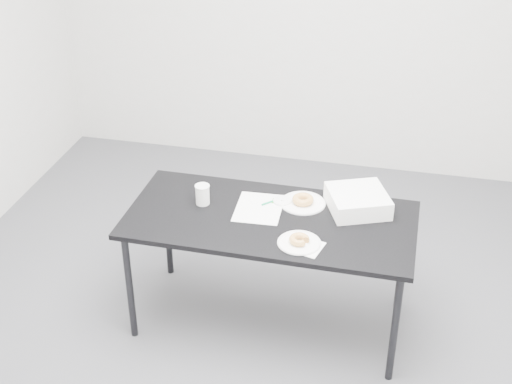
% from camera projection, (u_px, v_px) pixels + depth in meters
% --- Properties ---
extents(floor, '(4.00, 4.00, 0.00)m').
position_uv_depth(floor, '(253.00, 317.00, 4.14)').
color(floor, '#454549').
rests_on(floor, ground).
extents(table, '(1.54, 0.74, 0.70)m').
position_uv_depth(table, '(270.00, 226.00, 3.79)').
color(table, black).
rests_on(table, floor).
extents(scorecard, '(0.26, 0.32, 0.00)m').
position_uv_depth(scorecard, '(259.00, 208.00, 3.85)').
color(scorecard, white).
rests_on(scorecard, table).
extents(logo_patch, '(0.05, 0.05, 0.00)m').
position_uv_depth(logo_patch, '(277.00, 201.00, 3.91)').
color(logo_patch, green).
rests_on(logo_patch, scorecard).
extents(pen, '(0.11, 0.11, 0.01)m').
position_uv_depth(pen, '(273.00, 201.00, 3.90)').
color(pen, '#0B824F').
rests_on(pen, scorecard).
extents(napkin, '(0.19, 0.19, 0.00)m').
position_uv_depth(napkin, '(306.00, 247.00, 3.53)').
color(napkin, white).
rests_on(napkin, table).
extents(plate_near, '(0.22, 0.22, 0.01)m').
position_uv_depth(plate_near, '(299.00, 243.00, 3.55)').
color(plate_near, white).
rests_on(plate_near, napkin).
extents(donut_near, '(0.13, 0.13, 0.03)m').
position_uv_depth(donut_near, '(299.00, 239.00, 3.54)').
color(donut_near, '#CA8440').
rests_on(donut_near, plate_near).
extents(plate_far, '(0.25, 0.25, 0.01)m').
position_uv_depth(plate_far, '(303.00, 203.00, 3.89)').
color(plate_far, white).
rests_on(plate_far, table).
extents(donut_far, '(0.14, 0.14, 0.04)m').
position_uv_depth(donut_far, '(303.00, 200.00, 3.88)').
color(donut_far, '#CA8440').
rests_on(donut_far, plate_far).
extents(coffee_cup, '(0.07, 0.07, 0.11)m').
position_uv_depth(coffee_cup, '(203.00, 194.00, 3.86)').
color(coffee_cup, white).
rests_on(coffee_cup, table).
extents(cup_lid, '(0.10, 0.10, 0.01)m').
position_uv_depth(cup_lid, '(282.00, 201.00, 3.90)').
color(cup_lid, white).
rests_on(cup_lid, table).
extents(bakery_box, '(0.39, 0.39, 0.10)m').
position_uv_depth(bakery_box, '(358.00, 201.00, 3.82)').
color(bakery_box, white).
rests_on(bakery_box, table).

